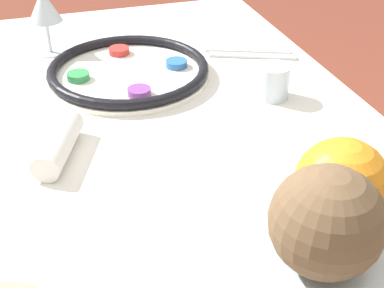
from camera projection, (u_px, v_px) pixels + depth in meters
The scene contains 9 objects.
seder_plate at pixel (128, 71), 1.09m from camera, with size 0.33×0.33×0.03m.
wine_glass at pixel (44, 7), 1.14m from camera, with size 0.07×0.07×0.14m.
fruit_stand at pixel (326, 268), 0.52m from camera, with size 0.18×0.18×0.13m.
orange_fruit at pixel (341, 185), 0.50m from camera, with size 0.09×0.09×0.09m.
coconut at pixel (327, 222), 0.45m from camera, with size 0.10×0.10×0.10m.
napkin_roll at pixel (59, 144), 0.84m from camera, with size 0.15×0.10×0.04m.
cup_near at pixel (273, 82), 1.01m from camera, with size 0.06×0.06×0.06m.
fork_left at pixel (248, 51), 1.20m from camera, with size 0.09×0.18×0.01m.
fork_right at pixel (253, 56), 1.18m from camera, with size 0.09×0.18×0.01m.
Camera 1 is at (0.70, -0.12, 1.19)m, focal length 50.00 mm.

